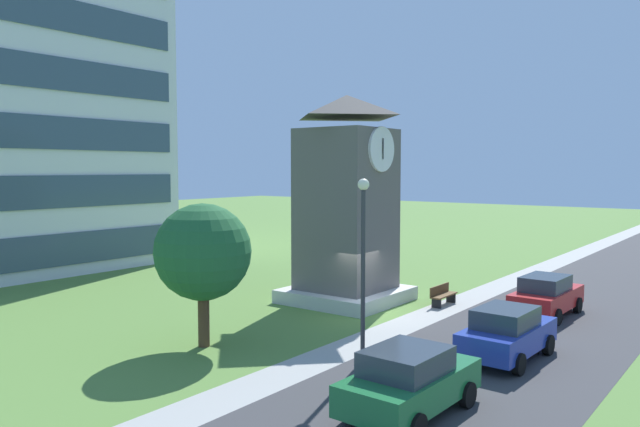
{
  "coord_description": "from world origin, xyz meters",
  "views": [
    {
      "loc": [
        -21.51,
        -13.75,
        6.06
      ],
      "look_at": [
        0.66,
        3.08,
        4.02
      ],
      "focal_mm": 34.47,
      "sensor_mm": 36.0,
      "label": 1
    }
  ],
  "objects_px": {
    "park_bench": "(443,295)",
    "tree_streetside": "(203,252)",
    "parked_car_blue": "(507,333)",
    "parked_car_red": "(546,295)",
    "clock_tower": "(347,211)",
    "street_lamp": "(363,249)",
    "parked_car_green": "(409,381)"
  },
  "relations": [
    {
      "from": "clock_tower",
      "to": "park_bench",
      "type": "height_order",
      "value": "clock_tower"
    },
    {
      "from": "tree_streetside",
      "to": "parked_car_green",
      "type": "relative_size",
      "value": 1.17
    },
    {
      "from": "street_lamp",
      "to": "parked_car_blue",
      "type": "xyz_separation_m",
      "value": [
        3.03,
        -3.48,
        -2.72
      ]
    },
    {
      "from": "parked_car_blue",
      "to": "parked_car_red",
      "type": "relative_size",
      "value": 0.96
    },
    {
      "from": "park_bench",
      "to": "parked_car_blue",
      "type": "height_order",
      "value": "parked_car_blue"
    },
    {
      "from": "street_lamp",
      "to": "parked_car_green",
      "type": "bearing_deg",
      "value": -130.86
    },
    {
      "from": "clock_tower",
      "to": "street_lamp",
      "type": "distance_m",
      "value": 8.95
    },
    {
      "from": "clock_tower",
      "to": "tree_streetside",
      "type": "relative_size",
      "value": 1.91
    },
    {
      "from": "clock_tower",
      "to": "parked_car_green",
      "type": "height_order",
      "value": "clock_tower"
    },
    {
      "from": "park_bench",
      "to": "tree_streetside",
      "type": "relative_size",
      "value": 0.37
    },
    {
      "from": "park_bench",
      "to": "clock_tower",
      "type": "bearing_deg",
      "value": 116.34
    },
    {
      "from": "park_bench",
      "to": "tree_streetside",
      "type": "xyz_separation_m",
      "value": [
        -10.76,
        3.66,
        2.77
      ]
    },
    {
      "from": "street_lamp",
      "to": "parked_car_red",
      "type": "relative_size",
      "value": 1.32
    },
    {
      "from": "parked_car_blue",
      "to": "tree_streetside",
      "type": "bearing_deg",
      "value": 118.92
    },
    {
      "from": "parked_car_green",
      "to": "parked_car_blue",
      "type": "distance_m",
      "value": 5.77
    },
    {
      "from": "park_bench",
      "to": "parked_car_red",
      "type": "bearing_deg",
      "value": -80.71
    },
    {
      "from": "clock_tower",
      "to": "parked_car_red",
      "type": "height_order",
      "value": "clock_tower"
    },
    {
      "from": "street_lamp",
      "to": "parked_car_red",
      "type": "bearing_deg",
      "value": -15.52
    },
    {
      "from": "street_lamp",
      "to": "parked_car_green",
      "type": "height_order",
      "value": "street_lamp"
    },
    {
      "from": "clock_tower",
      "to": "park_bench",
      "type": "distance_m",
      "value": 5.68
    },
    {
      "from": "parked_car_blue",
      "to": "parked_car_green",
      "type": "bearing_deg",
      "value": 176.8
    },
    {
      "from": "park_bench",
      "to": "parked_car_green",
      "type": "xyz_separation_m",
      "value": [
        -11.69,
        -4.78,
        0.4
      ]
    },
    {
      "from": "clock_tower",
      "to": "street_lamp",
      "type": "relative_size",
      "value": 1.62
    },
    {
      "from": "parked_car_green",
      "to": "parked_car_red",
      "type": "distance_m",
      "value": 12.4
    },
    {
      "from": "clock_tower",
      "to": "tree_streetside",
      "type": "height_order",
      "value": "clock_tower"
    },
    {
      "from": "clock_tower",
      "to": "parked_car_blue",
      "type": "distance_m",
      "value": 10.37
    },
    {
      "from": "street_lamp",
      "to": "parked_car_green",
      "type": "distance_m",
      "value": 4.98
    },
    {
      "from": "park_bench",
      "to": "parked_car_green",
      "type": "relative_size",
      "value": 0.43
    },
    {
      "from": "parked_car_blue",
      "to": "parked_car_red",
      "type": "height_order",
      "value": "same"
    },
    {
      "from": "parked_car_blue",
      "to": "street_lamp",
      "type": "bearing_deg",
      "value": 131.06
    },
    {
      "from": "tree_streetside",
      "to": "parked_car_blue",
      "type": "bearing_deg",
      "value": -61.08
    },
    {
      "from": "parked_car_red",
      "to": "clock_tower",
      "type": "bearing_deg",
      "value": 107.78
    }
  ]
}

